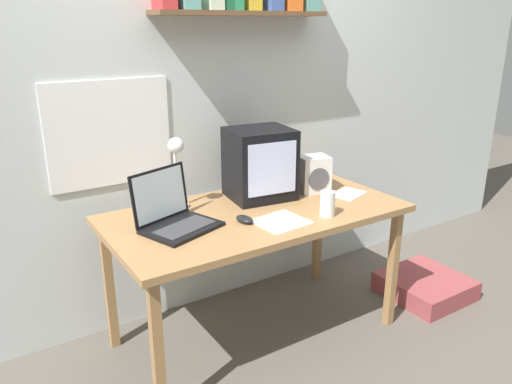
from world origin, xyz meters
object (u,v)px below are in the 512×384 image
object	(u,v)px
laptop	(172,213)
space_heater	(314,174)
crt_monitor	(260,164)
loose_paper_near_laptop	(348,194)
computer_mouse	(245,219)
floor_cushion	(425,286)
corner_desk	(256,222)
juice_glass	(327,205)
desk_lamp	(176,165)
open_notebook	(281,222)

from	to	relation	value
laptop	space_heater	xyz separation A→B (m)	(0.89, 0.05, 0.03)
crt_monitor	loose_paper_near_laptop	bearing A→B (deg)	-20.06
laptop	computer_mouse	bearing A→B (deg)	-43.09
laptop	loose_paper_near_laptop	world-z (taller)	laptop
floor_cushion	corner_desk	bearing A→B (deg)	168.63
floor_cushion	computer_mouse	bearing A→B (deg)	174.42
juice_glass	space_heater	distance (m)	0.39
corner_desk	computer_mouse	distance (m)	0.19
desk_lamp	space_heater	bearing A→B (deg)	4.22
corner_desk	juice_glass	size ratio (longest dim) A/B	12.02
space_heater	loose_paper_near_laptop	world-z (taller)	space_heater
corner_desk	laptop	bearing A→B (deg)	175.50
corner_desk	floor_cushion	world-z (taller)	corner_desk
laptop	computer_mouse	distance (m)	0.34
space_heater	open_notebook	xyz separation A→B (m)	(-0.43, -0.28, -0.10)
crt_monitor	juice_glass	bearing A→B (deg)	-65.59
computer_mouse	space_heater	bearing A→B (deg)	18.39
desk_lamp	open_notebook	size ratio (longest dim) A/B	1.48
space_heater	computer_mouse	size ratio (longest dim) A/B	1.78
crt_monitor	juice_glass	xyz separation A→B (m)	(0.13, -0.42, -0.13)
desk_lamp	computer_mouse	bearing A→B (deg)	-45.47
computer_mouse	laptop	bearing A→B (deg)	155.88
corner_desk	desk_lamp	distance (m)	0.50
laptop	desk_lamp	world-z (taller)	desk_lamp
space_heater	desk_lamp	bearing A→B (deg)	-177.30
space_heater	open_notebook	bearing A→B (deg)	-132.79
crt_monitor	juice_glass	distance (m)	0.46
crt_monitor	floor_cushion	size ratio (longest dim) A/B	0.80
floor_cushion	loose_paper_near_laptop	bearing A→B (deg)	163.65
corner_desk	space_heater	distance (m)	0.48
juice_glass	loose_paper_near_laptop	xyz separation A→B (m)	(0.31, 0.19, -0.05)
crt_monitor	open_notebook	distance (m)	0.42
crt_monitor	laptop	xyz separation A→B (m)	(-0.57, -0.13, -0.12)
loose_paper_near_laptop	floor_cushion	distance (m)	0.89
space_heater	computer_mouse	distance (m)	0.61
loose_paper_near_laptop	crt_monitor	bearing A→B (deg)	152.56
crt_monitor	computer_mouse	bearing A→B (deg)	-126.96
crt_monitor	space_heater	size ratio (longest dim) A/B	1.87
laptop	loose_paper_near_laptop	size ratio (longest dim) A/B	1.74
juice_glass	floor_cushion	distance (m)	1.14
open_notebook	desk_lamp	bearing A→B (deg)	128.21
juice_glass	floor_cushion	world-z (taller)	juice_glass
space_heater	floor_cushion	world-z (taller)	space_heater
loose_paper_near_laptop	open_notebook	size ratio (longest dim) A/B	0.90
space_heater	corner_desk	bearing A→B (deg)	-155.21
corner_desk	crt_monitor	bearing A→B (deg)	51.62
space_heater	computer_mouse	bearing A→B (deg)	-147.95
open_notebook	corner_desk	bearing A→B (deg)	94.69
juice_glass	space_heater	size ratio (longest dim) A/B	0.62
corner_desk	juice_glass	xyz separation A→B (m)	(0.26, -0.25, 0.12)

